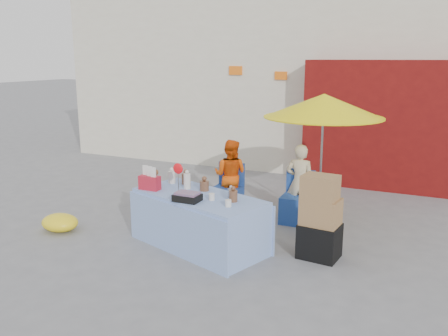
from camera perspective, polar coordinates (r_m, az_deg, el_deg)
The scene contains 10 objects.
ground at distance 7.15m, azimuth -4.24°, elevation -8.60°, with size 80.00×80.00×0.00m, color slate.
backdrop at distance 13.59m, azimuth 13.64°, elevation 14.74°, with size 14.00×8.00×7.80m.
market_table at distance 6.78m, azimuth -3.07°, elevation -6.27°, with size 2.19×1.53×1.21m.
chair_left at distance 8.27m, azimuth 0.39°, elevation -3.63°, with size 0.49×0.48×0.85m.
chair_right at distance 7.86m, azimuth 8.73°, elevation -4.70°, with size 0.49×0.48×0.85m.
vendor_orange at distance 8.29m, azimuth 0.78°, elevation -0.89°, with size 0.62×0.48×1.27m, color #ED540C.
vendor_beige at distance 7.88m, azimuth 9.11°, elevation -1.74°, with size 0.47×0.31×1.28m, color beige.
umbrella at distance 7.73m, azimuth 11.91°, elevation 7.28°, with size 1.90×1.90×2.09m.
box_stack at distance 6.48m, azimuth 11.47°, elevation -6.18°, with size 0.56×0.48×1.15m.
tarp_bundle at distance 7.87m, azimuth -19.14°, elevation -6.21°, with size 0.60×0.48×0.27m, color yellow.
Camera 1 is at (3.25, -5.79, 2.65)m, focal length 38.00 mm.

